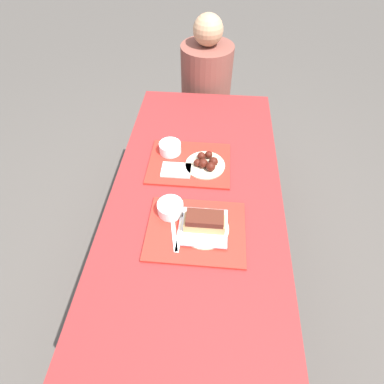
% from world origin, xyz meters
% --- Properties ---
extents(ground_plane, '(12.00, 12.00, 0.00)m').
position_xyz_m(ground_plane, '(0.00, 0.00, 0.00)').
color(ground_plane, '#4C4742').
extents(picnic_table, '(0.79, 1.64, 0.76)m').
position_xyz_m(picnic_table, '(0.00, 0.00, 0.66)').
color(picnic_table, maroon).
rests_on(picnic_table, ground_plane).
extents(picnic_bench_far, '(0.75, 0.28, 0.47)m').
position_xyz_m(picnic_bench_far, '(0.00, 1.04, 0.39)').
color(picnic_bench_far, maroon).
rests_on(picnic_bench_far, ground_plane).
extents(tray_near, '(0.40, 0.32, 0.01)m').
position_xyz_m(tray_near, '(0.02, -0.23, 0.77)').
color(tray_near, red).
rests_on(tray_near, picnic_table).
extents(tray_far, '(0.40, 0.32, 0.01)m').
position_xyz_m(tray_far, '(-0.05, 0.16, 0.77)').
color(tray_far, red).
rests_on(tray_far, picnic_table).
extents(bowl_coleslaw_near, '(0.11, 0.11, 0.05)m').
position_xyz_m(bowl_coleslaw_near, '(-0.10, -0.15, 0.81)').
color(bowl_coleslaw_near, white).
rests_on(bowl_coleslaw_near, tray_near).
extents(brisket_sandwich_plate, '(0.20, 0.20, 0.09)m').
position_xyz_m(brisket_sandwich_plate, '(0.05, -0.23, 0.81)').
color(brisket_sandwich_plate, beige).
rests_on(brisket_sandwich_plate, tray_near).
extents(plastic_fork_near, '(0.05, 0.17, 0.00)m').
position_xyz_m(plastic_fork_near, '(-0.07, -0.26, 0.78)').
color(plastic_fork_near, white).
rests_on(plastic_fork_near, tray_near).
extents(plastic_knife_near, '(0.02, 0.17, 0.00)m').
position_xyz_m(plastic_knife_near, '(-0.05, -0.26, 0.78)').
color(plastic_knife_near, white).
rests_on(plastic_knife_near, tray_near).
extents(bowl_coleslaw_far, '(0.11, 0.11, 0.05)m').
position_xyz_m(bowl_coleslaw_far, '(-0.15, 0.23, 0.81)').
color(bowl_coleslaw_far, white).
rests_on(bowl_coleslaw_far, tray_far).
extents(wings_plate_far, '(0.20, 0.20, 0.05)m').
position_xyz_m(wings_plate_far, '(0.03, 0.15, 0.80)').
color(wings_plate_far, beige).
rests_on(wings_plate_far, tray_far).
extents(napkin_far, '(0.14, 0.10, 0.01)m').
position_xyz_m(napkin_far, '(-0.11, 0.10, 0.78)').
color(napkin_far, white).
rests_on(napkin_far, tray_far).
extents(person_seated_across, '(0.35, 0.35, 0.70)m').
position_xyz_m(person_seated_across, '(-0.01, 1.04, 0.75)').
color(person_seated_across, brown).
rests_on(person_seated_across, picnic_bench_far).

